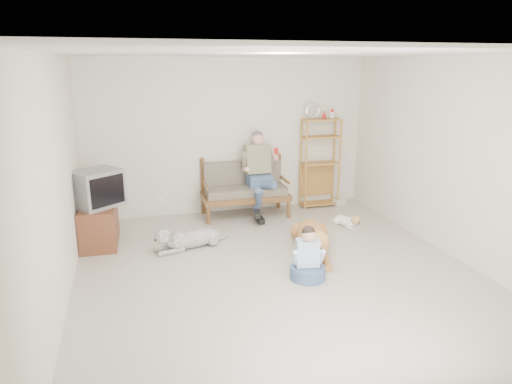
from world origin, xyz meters
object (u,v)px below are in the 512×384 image
object	(u,v)px
etagere	(320,162)
golden_retriever	(313,239)
tv_stand	(99,225)
loveseat	(244,188)

from	to	relation	value
etagere	golden_retriever	distance (m)	2.34
tv_stand	loveseat	bearing A→B (deg)	19.97
etagere	tv_stand	bearing A→B (deg)	-167.35
golden_retriever	loveseat	bearing A→B (deg)	120.42
etagere	tv_stand	distance (m)	4.02
loveseat	etagere	distance (m)	1.52
tv_stand	golden_retriever	distance (m)	3.14
tv_stand	golden_retriever	size ratio (longest dim) A/B	0.55
etagere	golden_retriever	xyz separation A→B (m)	(-0.97, -2.04, -0.63)
golden_retriever	etagere	bearing A→B (deg)	80.25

